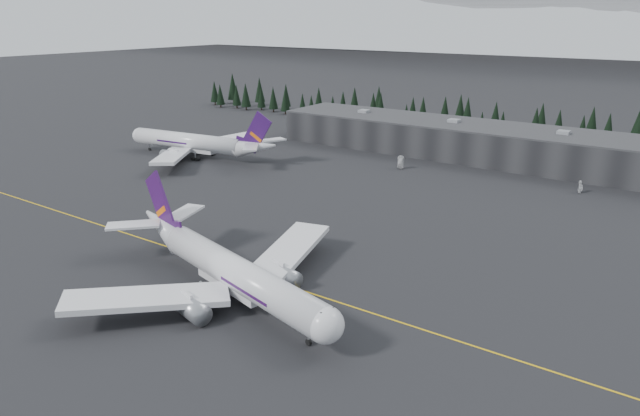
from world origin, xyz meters
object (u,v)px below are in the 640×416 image
Objects in this scene: jet_main at (224,266)px; gse_vehicle_a at (401,167)px; terminal at (478,141)px; jet_parked at (200,143)px; gse_vehicle_b at (580,191)px.

jet_main is 105.75m from gse_vehicle_a.
terminal is 2.46× the size of jet_main.
jet_main is at bearing -86.05° from gse_vehicle_a.
terminal reaches higher than gse_vehicle_a.
gse_vehicle_b is (129.03, 33.66, -4.91)m from jet_parked.
jet_parked is 133.44m from gse_vehicle_b.
jet_parked is at bearing -162.36° from gse_vehicle_a.
gse_vehicle_a is (-14.97, 104.58, -4.82)m from jet_main.
jet_parked is at bearing 152.46° from jet_main.
jet_parked reaches higher than gse_vehicle_b.
gse_vehicle_a is at bearing -117.04° from terminal.
jet_main is 118.25m from gse_vehicle_b.
jet_main is at bearing -34.82° from gse_vehicle_b.
jet_parked is 13.86× the size of gse_vehicle_a.
terminal is 2.39× the size of jet_parked.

